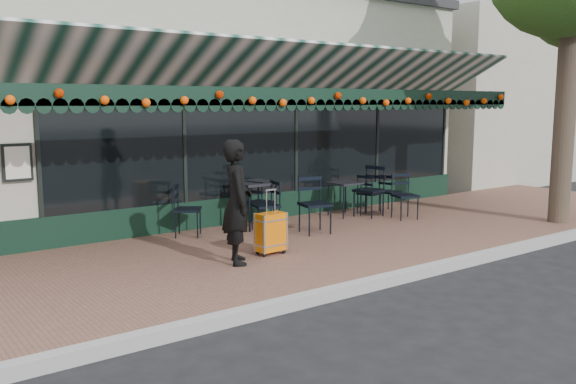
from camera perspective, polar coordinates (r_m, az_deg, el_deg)
ground at (r=8.30m, az=9.68°, el=-8.29°), size 80.00×80.00×0.00m
sidewalk at (r=9.72m, az=1.15°, el=-5.24°), size 18.00×4.00×0.15m
curb at (r=8.23m, az=10.10°, el=-7.91°), size 18.00×0.16×0.15m
restaurant_building at (r=14.52m, az=-13.14°, el=7.80°), size 12.00×9.60×4.50m
neighbor_building_right at (r=23.11m, az=18.07°, el=8.07°), size 12.00×8.00×4.80m
woman at (r=8.39m, az=-4.78°, el=-0.94°), size 0.63×0.74×1.72m
suitcase at (r=8.95m, az=-1.62°, el=-3.83°), size 0.43×0.26×0.96m
cafe_table_a at (r=11.99m, az=5.33°, el=0.61°), size 0.54×0.54×0.67m
cafe_table_b at (r=10.80m, az=-3.20°, el=0.52°), size 0.67×0.67×0.82m
chair_a_left at (r=12.00m, az=7.58°, el=0.09°), size 0.60×0.60×1.00m
chair_a_right at (r=12.28m, az=7.62°, el=-0.17°), size 0.49×0.49×0.81m
chair_a_front at (r=11.85m, az=10.89°, el=-0.39°), size 0.55×0.55×0.88m
chair_a_extra at (r=12.64m, az=9.56°, el=-0.04°), size 0.44×0.44×0.77m
chair_b_left at (r=10.52m, az=-2.11°, el=-1.33°), size 0.52×0.52×0.88m
chair_b_right at (r=10.93m, az=-2.62°, el=-1.03°), size 0.55×0.55×0.86m
chair_b_front at (r=10.36m, az=2.54°, el=-1.22°), size 0.58×0.58×0.97m
chair_solo at (r=10.26m, az=-9.36°, el=-1.68°), size 0.62×0.62×0.88m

